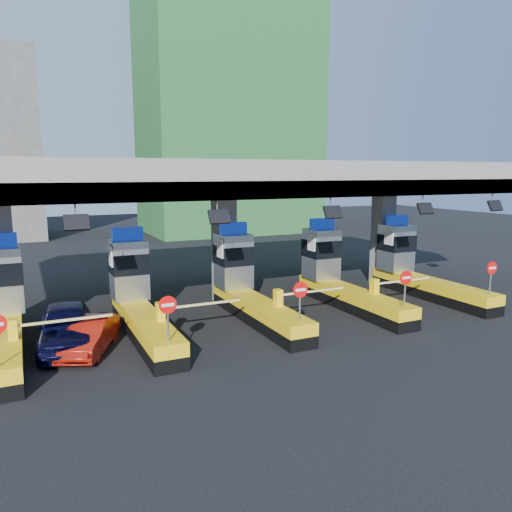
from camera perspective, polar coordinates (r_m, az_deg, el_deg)
name	(u,v)px	position (r m, az deg, el deg)	size (l,w,h in m)	color
ground	(249,316)	(23.03, -0.82, -6.90)	(120.00, 120.00, 0.00)	black
toll_canopy	(224,180)	(24.74, -3.63, 8.63)	(28.00, 12.09, 7.00)	slate
toll_lane_far_left	(3,311)	(21.06, -26.93, -5.59)	(4.43, 8.00, 4.16)	black
toll_lane_left	(137,297)	(21.44, -13.45, -4.55)	(4.43, 8.00, 4.16)	black
toll_lane_center	(246,285)	(22.93, -1.11, -3.37)	(4.43, 8.00, 4.16)	black
toll_lane_right	(337,276)	(25.33, 9.28, -2.25)	(4.43, 8.00, 4.16)	black
toll_lane_far_right	(414,268)	(28.42, 17.63, -1.29)	(4.43, 8.00, 4.16)	black
bg_building_scaffold	(228,102)	(56.73, -3.25, 17.11)	(18.00, 12.00, 28.00)	#1E5926
van	(66,326)	(20.12, -20.88, -7.53)	(1.96, 4.87, 1.66)	black
red_car	(89,335)	(19.45, -18.51, -8.60)	(1.33, 3.81, 1.25)	#98150B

